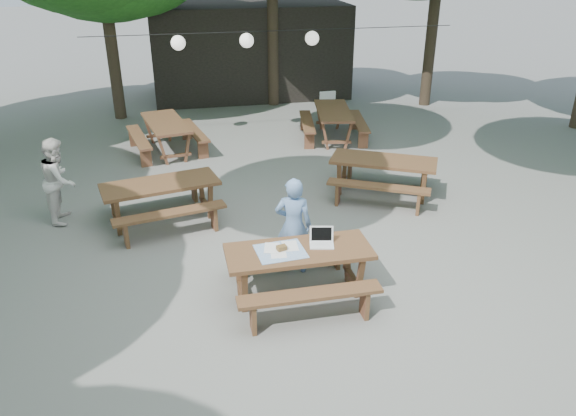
% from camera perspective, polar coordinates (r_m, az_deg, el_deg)
% --- Properties ---
extents(ground, '(80.00, 80.00, 0.00)m').
position_cam_1_polar(ground, '(9.11, 3.05, -4.50)').
color(ground, slate).
rests_on(ground, ground).
extents(pavilion, '(6.00, 3.00, 2.80)m').
position_cam_1_polar(pavilion, '(18.55, -4.01, 15.76)').
color(pavilion, black).
rests_on(pavilion, ground).
extents(main_picnic_table, '(2.00, 1.58, 0.75)m').
position_cam_1_polar(main_picnic_table, '(7.85, 1.09, -6.53)').
color(main_picnic_table, brown).
rests_on(main_picnic_table, ground).
extents(picnic_table_nw, '(2.18, 1.93, 0.75)m').
position_cam_1_polar(picnic_table_nw, '(10.14, -12.69, 0.64)').
color(picnic_table_nw, brown).
rests_on(picnic_table_nw, ground).
extents(picnic_table_ne, '(2.42, 2.29, 0.75)m').
position_cam_1_polar(picnic_table_ne, '(11.10, 9.58, 3.15)').
color(picnic_table_ne, brown).
rests_on(picnic_table_ne, ground).
extents(picnic_table_far_w, '(1.92, 2.17, 0.75)m').
position_cam_1_polar(picnic_table_far_w, '(13.57, -12.19, 7.13)').
color(picnic_table_far_w, brown).
rests_on(picnic_table_far_w, ground).
extents(picnic_table_far_e, '(1.88, 2.14, 0.75)m').
position_cam_1_polar(picnic_table_far_e, '(14.26, 4.60, 8.52)').
color(picnic_table_far_e, brown).
rests_on(picnic_table_far_e, ground).
extents(woman, '(0.64, 0.52, 1.51)m').
position_cam_1_polar(woman, '(8.28, 0.55, -1.78)').
color(woman, '#698DC0').
rests_on(woman, ground).
extents(second_person, '(0.60, 0.76, 1.52)m').
position_cam_1_polar(second_person, '(10.62, -22.24, 2.66)').
color(second_person, silver).
rests_on(second_person, ground).
extents(plastic_chair, '(0.45, 0.45, 0.90)m').
position_cam_1_polar(plastic_chair, '(15.32, 4.19, 9.25)').
color(plastic_chair, white).
rests_on(plastic_chair, ground).
extents(laptop, '(0.38, 0.32, 0.24)m').
position_cam_1_polar(laptop, '(7.79, 3.43, -3.26)').
color(laptop, white).
rests_on(laptop, main_picnic_table).
extents(tabletop_clutter, '(0.69, 0.60, 0.08)m').
position_cam_1_polar(tabletop_clutter, '(7.62, -0.75, -4.33)').
color(tabletop_clutter, '#3A7DC7').
rests_on(tabletop_clutter, main_picnic_table).
extents(paper_lanterns, '(9.00, 0.34, 0.38)m').
position_cam_1_polar(paper_lanterns, '(13.89, -4.17, 16.63)').
color(paper_lanterns, black).
rests_on(paper_lanterns, ground).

